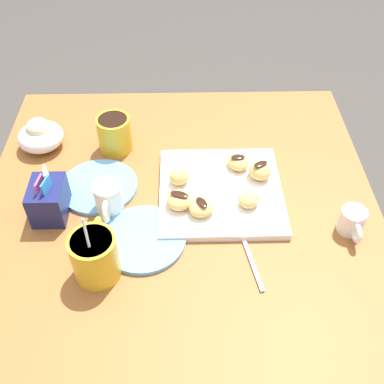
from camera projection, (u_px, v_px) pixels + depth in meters
ground_plane at (184, 354)px, 1.54m from camera, size 8.00×8.00×0.00m
dining_table at (181, 243)px, 1.12m from camera, size 0.84×0.86×0.74m
pastry_plate_square at (221, 192)px, 1.02m from camera, size 0.27×0.27×0.02m
coffee_mug_mustard_left at (95, 255)px, 0.85m from camera, size 0.13×0.09×0.15m
coffee_mug_mustard_right at (115, 132)px, 1.11m from camera, size 0.12×0.08×0.09m
cream_pitcher_white at (108, 198)px, 0.97m from camera, size 0.10×0.06×0.07m
sugar_caddy at (49, 200)px, 0.96m from camera, size 0.09×0.07×0.11m
ice_cream_bowl at (40, 135)px, 1.12m from camera, size 0.11×0.11×0.08m
chocolate_sauce_pitcher at (352, 220)px, 0.94m from camera, size 0.09×0.05×0.06m
saucer_sky_left at (143, 239)px, 0.93m from camera, size 0.17×0.17×0.01m
saucer_sky_right at (99, 186)px, 1.04m from camera, size 0.17×0.17×0.01m
loose_spoon_near_saucer at (247, 248)px, 0.92m from camera, size 0.16×0.04×0.01m
beignet_0 at (238, 162)px, 1.06m from camera, size 0.07×0.07×0.03m
chocolate_drizzle_0 at (238, 157)px, 1.05m from camera, size 0.02×0.03×0.00m
beignet_1 at (249, 200)px, 0.97m from camera, size 0.06×0.06×0.03m
beignet_2 at (260, 171)px, 1.03m from camera, size 0.07×0.07×0.04m
chocolate_drizzle_2 at (261, 164)px, 1.02m from camera, size 0.03×0.04×0.00m
beignet_3 at (180, 176)px, 1.02m from camera, size 0.06×0.06×0.04m
beignet_4 at (202, 208)px, 0.96m from camera, size 0.07×0.07×0.03m
chocolate_drizzle_4 at (202, 202)px, 0.95m from camera, size 0.04×0.03×0.00m
beignet_5 at (178, 200)px, 0.97m from camera, size 0.06×0.06×0.03m
chocolate_drizzle_5 at (178, 194)px, 0.96m from camera, size 0.03×0.04×0.00m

